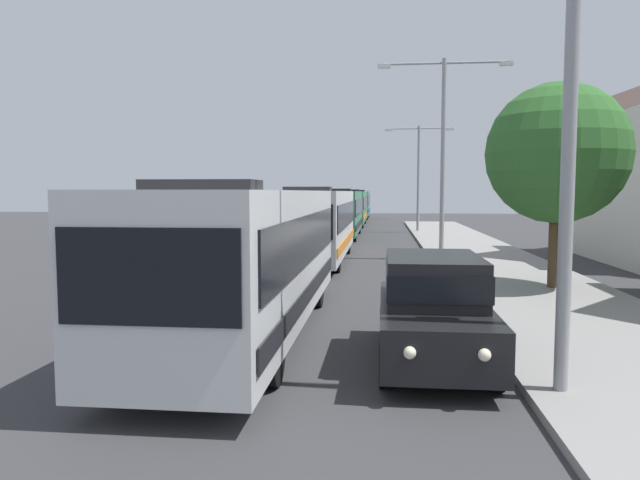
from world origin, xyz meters
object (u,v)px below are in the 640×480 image
(bus_second_in_line, at_px, (318,222))
(streetlamp_far, at_px, (419,167))
(streetlamp_near, at_px, (572,48))
(roadside_tree, at_px, (557,153))
(bus_fourth_in_line, at_px, (351,207))
(bus_rear, at_px, (358,204))
(streetlamp_mid, at_px, (443,137))
(white_suv, at_px, (433,305))
(bus_middle, at_px, (340,212))
(bus_lead, at_px, (250,255))

(bus_second_in_line, distance_m, streetlamp_far, 19.33)
(streetlamp_far, bearing_deg, streetlamp_near, -90.00)
(roadside_tree, bearing_deg, bus_fourth_in_line, 103.17)
(bus_rear, bearing_deg, bus_fourth_in_line, -90.00)
(bus_second_in_line, height_order, streetlamp_far, streetlamp_far)
(bus_fourth_in_line, distance_m, streetlamp_mid, 26.70)
(bus_rear, xyz_separation_m, white_suv, (3.70, -54.88, -0.66))
(bus_second_in_line, xyz_separation_m, streetlamp_far, (5.40, 18.29, 3.14))
(streetlamp_mid, height_order, roadside_tree, streetlamp_mid)
(bus_middle, relative_size, streetlamp_far, 1.51)
(bus_middle, xyz_separation_m, roadside_tree, (7.92, -20.52, 2.46))
(bus_lead, distance_m, roadside_tree, 10.21)
(bus_lead, distance_m, bus_second_in_line, 13.01)
(bus_fourth_in_line, xyz_separation_m, streetlamp_near, (5.40, -43.27, 3.32))
(streetlamp_near, distance_m, roadside_tree, 9.77)
(bus_fourth_in_line, height_order, white_suv, bus_fourth_in_line)
(bus_second_in_line, distance_m, roadside_tree, 10.89)
(bus_middle, bearing_deg, white_suv, -82.54)
(bus_fourth_in_line, relative_size, streetlamp_near, 1.50)
(bus_second_in_line, xyz_separation_m, bus_rear, (-0.00, 40.11, -0.00))
(bus_lead, xyz_separation_m, streetlamp_mid, (5.40, 13.92, 3.69))
(bus_second_in_line, xyz_separation_m, streetlamp_mid, (5.40, 0.91, 3.69))
(bus_lead, relative_size, bus_second_in_line, 0.94)
(bus_middle, height_order, roadside_tree, roadside_tree)
(bus_lead, bearing_deg, bus_fourth_in_line, 90.00)
(bus_middle, distance_m, streetlamp_far, 7.89)
(bus_lead, relative_size, streetlamp_far, 1.41)
(bus_second_in_line, height_order, roadside_tree, roadside_tree)
(streetlamp_near, bearing_deg, bus_lead, 147.39)
(bus_fourth_in_line, relative_size, streetlamp_far, 1.56)
(bus_middle, height_order, bus_rear, same)
(bus_lead, height_order, roadside_tree, roadside_tree)
(bus_lead, height_order, streetlamp_near, streetlamp_near)
(bus_rear, relative_size, roadside_tree, 1.74)
(bus_lead, bearing_deg, streetlamp_mid, 68.81)
(streetlamp_near, bearing_deg, bus_middle, 100.23)
(bus_fourth_in_line, distance_m, bus_rear, 13.30)
(bus_middle, height_order, white_suv, bus_middle)
(bus_second_in_line, relative_size, bus_fourth_in_line, 0.95)
(white_suv, bearing_deg, bus_second_in_line, 104.06)
(bus_lead, relative_size, roadside_tree, 1.77)
(bus_rear, bearing_deg, white_suv, -86.14)
(bus_second_in_line, distance_m, bus_middle, 13.46)
(bus_second_in_line, bearing_deg, bus_fourth_in_line, 90.00)
(bus_rear, height_order, roadside_tree, roadside_tree)
(bus_second_in_line, relative_size, white_suv, 2.52)
(bus_rear, bearing_deg, streetlamp_near, -84.55)
(bus_middle, height_order, streetlamp_far, streetlamp_far)
(bus_middle, distance_m, roadside_tree, 22.13)
(bus_fourth_in_line, height_order, bus_rear, same)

